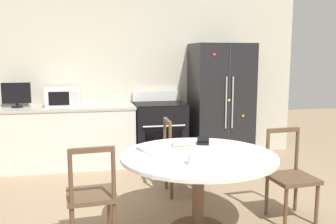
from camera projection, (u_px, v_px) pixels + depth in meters
name	position (u px, v px, depth m)	size (l,w,h in m)	color
back_wall	(139.00, 77.00, 5.94)	(5.20, 0.10, 2.60)	beige
kitchen_counter	(64.00, 137.00, 5.48)	(2.08, 0.64, 0.90)	silver
refrigerator	(220.00, 103.00, 5.83)	(0.89, 0.75, 1.82)	black
oven_range	(160.00, 132.00, 5.74)	(0.76, 0.68, 1.08)	black
microwave	(63.00, 97.00, 5.45)	(0.48, 0.38, 0.27)	white
countertop_tv	(16.00, 94.00, 5.32)	(0.39, 0.16, 0.35)	black
dining_table	(199.00, 166.00, 3.45)	(1.44, 1.44, 0.73)	white
dining_chair_right	(290.00, 177.00, 3.73)	(0.45, 0.45, 0.90)	brown
dining_chair_left	(92.00, 196.00, 3.23)	(0.45, 0.45, 0.90)	brown
dining_chair_far	(181.00, 158.00, 4.43)	(0.43, 0.43, 0.90)	brown
candle_glass	(193.00, 160.00, 3.11)	(0.09, 0.09, 0.09)	silver
folded_napkin	(181.00, 144.00, 3.73)	(0.20, 0.08, 0.05)	beige
wallet	(203.00, 141.00, 3.83)	(0.16, 0.16, 0.07)	black
mail_stack	(152.00, 149.00, 3.57)	(0.30, 0.35, 0.02)	white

